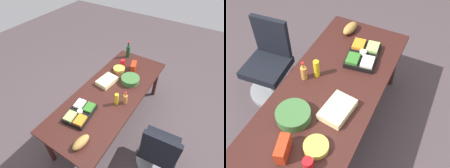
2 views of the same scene
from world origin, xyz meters
TOP-DOWN VIEW (x-y plane):
  - ground_plane at (0.00, 0.00)m, footprint 10.00×10.00m
  - conference_table at (0.00, 0.00)m, footprint 2.27×0.91m
  - office_chair at (-0.32, -0.95)m, footprint 0.56×0.56m
  - veggie_tray at (-0.59, 0.11)m, footprint 0.46×0.35m
  - wine_bottle at (0.99, 0.25)m, footprint 0.08×0.08m
  - chip_bowl at (0.53, 0.17)m, footprint 0.23×0.23m
  - sheet_cake at (0.14, 0.17)m, footprint 0.34×0.26m
  - chip_bag_red at (0.67, -0.03)m, footprint 0.21×0.13m
  - bread_loaf at (-0.92, -0.18)m, footprint 0.25×0.14m
  - red_solo_cup at (0.69, 0.20)m, footprint 0.08×0.08m
  - mustard_bottle at (-0.16, -0.19)m, footprint 0.07×0.07m
  - dressing_bottle at (-0.08, -0.29)m, footprint 0.07×0.07m
  - salad_bowl at (0.36, -0.13)m, footprint 0.32×0.32m

SIDE VIEW (x-z plane):
  - ground_plane at x=0.00m, z-range 0.00..0.00m
  - office_chair at x=-0.32m, z-range -0.11..0.85m
  - conference_table at x=0.00m, z-range 0.30..1.04m
  - chip_bowl at x=0.53m, z-range 0.74..0.80m
  - sheet_cake at x=0.14m, z-range 0.74..0.81m
  - veggie_tray at x=-0.59m, z-range 0.74..0.82m
  - salad_bowl at x=0.36m, z-range 0.74..0.83m
  - bread_loaf at x=-0.92m, z-range 0.74..0.84m
  - red_solo_cup at x=0.69m, z-range 0.74..0.85m
  - chip_bag_red at x=0.67m, z-range 0.74..0.88m
  - dressing_bottle at x=-0.08m, z-range 0.72..0.92m
  - mustard_bottle at x=-0.16m, z-range 0.74..0.93m
  - wine_bottle at x=0.99m, z-range 0.71..1.03m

